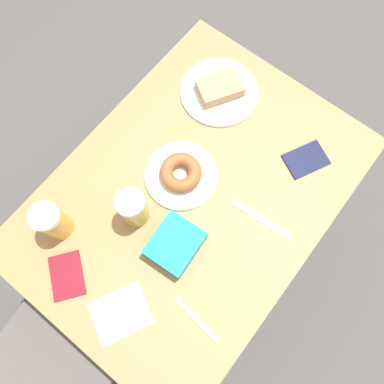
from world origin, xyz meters
The scene contains 12 objects.
ground_plane centered at (0.00, 0.00, 0.00)m, with size 8.00×8.00×0.00m, color #474442.
table centered at (0.00, 0.00, 0.66)m, with size 0.75×1.04×0.72m.
plate_with_cake centered at (0.15, -0.33, 0.73)m, with size 0.25×0.25×0.05m.
plate_with_donut centered at (0.06, -0.02, 0.74)m, with size 0.22×0.22×0.05m.
beer_mug_left centered at (0.24, 0.32, 0.79)m, with size 0.08×0.08×0.14m.
beer_mug_center centered at (0.09, 0.15, 0.79)m, with size 0.08×0.08×0.14m.
napkin_folded centered at (-0.06, 0.39, 0.72)m, with size 0.18×0.19×0.00m.
fork centered at (-0.23, 0.27, 0.72)m, with size 0.16×0.03×0.00m.
knife centered at (-0.21, -0.06, 0.72)m, with size 0.20×0.03×0.00m.
passport_near_edge centered at (0.13, 0.41, 0.72)m, with size 0.15×0.15×0.01m.
passport_far_edge centered at (-0.21, -0.30, 0.72)m, with size 0.14×0.15×0.01m.
blue_pouch centered at (-0.06, 0.15, 0.75)m, with size 0.14×0.15×0.05m.
Camera 1 is at (-0.20, 0.26, 1.79)m, focal length 35.00 mm.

